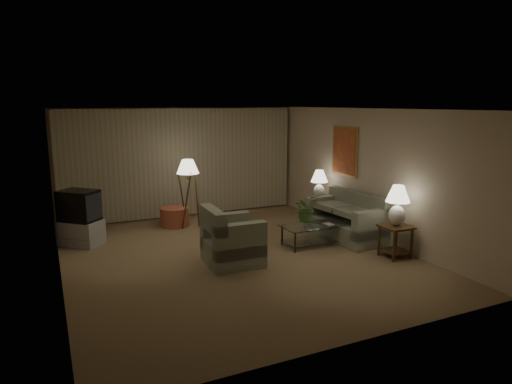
# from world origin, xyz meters

# --- Properties ---
(ground) EXTENTS (7.00, 7.00, 0.00)m
(ground) POSITION_xyz_m (0.00, 0.00, 0.00)
(ground) COLOR brown
(ground) RESTS_ON ground
(room_shell) EXTENTS (6.04, 7.02, 2.72)m
(room_shell) POSITION_xyz_m (0.02, 1.51, 1.75)
(room_shell) COLOR beige
(room_shell) RESTS_ON ground
(sofa) EXTENTS (1.86, 1.14, 0.76)m
(sofa) POSITION_xyz_m (2.50, 0.05, 0.38)
(sofa) COLOR gray
(sofa) RESTS_ON ground
(armchair) EXTENTS (1.03, 0.98, 0.82)m
(armchair) POSITION_xyz_m (-0.20, -0.35, 0.41)
(armchair) COLOR gray
(armchair) RESTS_ON ground
(side_table_near) EXTENTS (0.51, 0.51, 0.60)m
(side_table_near) POSITION_xyz_m (2.65, -1.30, 0.41)
(side_table_near) COLOR #34210E
(side_table_near) RESTS_ON ground
(side_table_far) EXTENTS (0.44, 0.37, 0.60)m
(side_table_far) POSITION_xyz_m (2.65, 1.30, 0.39)
(side_table_far) COLOR #34210E
(side_table_far) RESTS_ON ground
(table_lamp_near) EXTENTS (0.44, 0.44, 0.75)m
(table_lamp_near) POSITION_xyz_m (2.65, -1.30, 1.04)
(table_lamp_near) COLOR white
(table_lamp_near) RESTS_ON side_table_near
(table_lamp_far) EXTENTS (0.39, 0.39, 0.68)m
(table_lamp_far) POSITION_xyz_m (2.65, 1.30, 1.00)
(table_lamp_far) COLOR white
(table_lamp_far) RESTS_ON side_table_far
(coffee_table) EXTENTS (1.21, 0.66, 0.41)m
(coffee_table) POSITION_xyz_m (1.63, -0.05, 0.28)
(coffee_table) COLOR silver
(coffee_table) RESTS_ON ground
(tv_cabinet) EXTENTS (1.33, 1.33, 0.50)m
(tv_cabinet) POSITION_xyz_m (-2.55, 1.95, 0.25)
(tv_cabinet) COLOR #ACADAF
(tv_cabinet) RESTS_ON ground
(crt_tv) EXTENTS (1.23, 1.23, 0.61)m
(crt_tv) POSITION_xyz_m (-2.55, 1.95, 0.81)
(crt_tv) COLOR black
(crt_tv) RESTS_ON tv_cabinet
(floor_lamp) EXTENTS (0.51, 0.51, 1.56)m
(floor_lamp) POSITION_xyz_m (-0.18, 2.36, 0.81)
(floor_lamp) COLOR #34210E
(floor_lamp) RESTS_ON ground
(ottoman) EXTENTS (0.86, 0.86, 0.43)m
(ottoman) POSITION_xyz_m (-0.47, 2.55, 0.22)
(ottoman) COLOR #A75738
(ottoman) RESTS_ON ground
(vase) EXTENTS (0.18, 0.18, 0.15)m
(vase) POSITION_xyz_m (1.48, -0.05, 0.49)
(vase) COLOR white
(vase) RESTS_ON coffee_table
(flowers) EXTENTS (0.55, 0.49, 0.53)m
(flowers) POSITION_xyz_m (1.48, -0.05, 0.83)
(flowers) COLOR #467132
(flowers) RESTS_ON vase
(book) EXTENTS (0.18, 0.23, 0.02)m
(book) POSITION_xyz_m (1.88, -0.15, 0.42)
(book) COLOR olive
(book) RESTS_ON coffee_table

